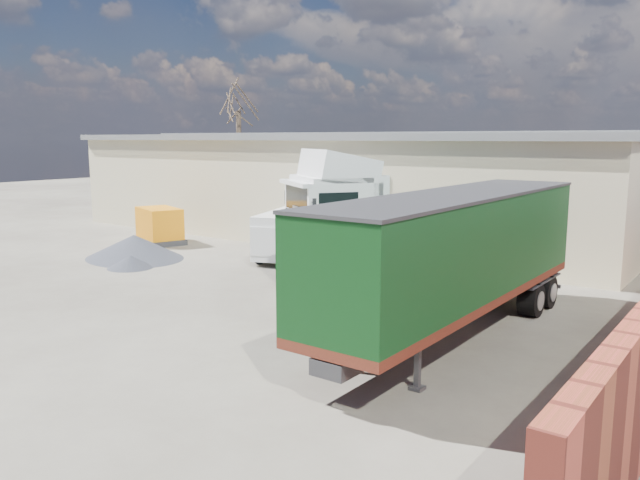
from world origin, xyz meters
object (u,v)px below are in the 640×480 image
Objects in this scene: tractor_unit at (358,232)px; orange_skip at (160,228)px; bare_tree at (238,97)px; panel_van at (292,234)px; box_trailer at (458,250)px.

tractor_unit is 2.26× the size of orange_skip.
bare_tree is 1.33× the size of tractor_unit.
tractor_unit is at bearing -50.50° from panel_van.
tractor_unit is 1.36× the size of panel_van.
orange_skip is (-7.72, -0.77, -0.28)m from panel_van.
bare_tree reaches higher than orange_skip.
bare_tree reaches higher than tractor_unit.
orange_skip is (-13.09, 2.35, -1.25)m from tractor_unit.
bare_tree is 16.03m from orange_skip.
orange_skip is (6.66, -12.70, -7.17)m from bare_tree.
tractor_unit is 5.53m from box_trailer.
box_trailer is 18.66m from orange_skip.
tractor_unit is 0.64× the size of box_trailer.
bare_tree is 19.91m from panel_van.
box_trailer is (4.80, -2.72, 0.29)m from tractor_unit.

